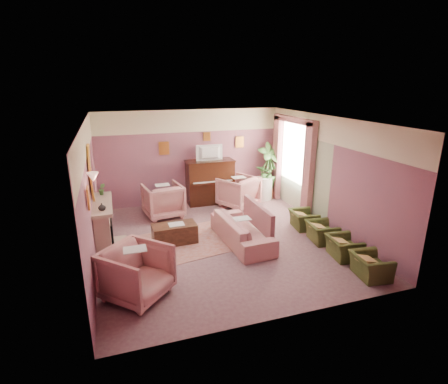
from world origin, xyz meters
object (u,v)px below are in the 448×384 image
object	(u,v)px
coffee_table	(175,234)
floral_armchair_front	(137,270)
floral_armchair_left	(163,199)
television	(210,152)
sofa	(242,226)
olive_chair_c	(322,229)
floral_armchair_right	(238,190)
olive_chair_a	(371,262)
side_table	(264,188)
olive_chair_b	(344,244)
olive_chair_d	(303,217)
piano	(210,182)

from	to	relation	value
coffee_table	floral_armchair_front	bearing A→B (deg)	-117.44
floral_armchair_left	television	bearing A→B (deg)	23.07
sofa	olive_chair_c	world-z (taller)	sofa
coffee_table	sofa	bearing A→B (deg)	-17.02
sofa	floral_armchair_right	xyz separation A→B (m)	(0.78, 2.31, 0.09)
floral_armchair_left	olive_chair_a	size ratio (longest dim) A/B	1.46
floral_armchair_right	side_table	xyz separation A→B (m)	(1.02, 0.41, -0.16)
television	side_table	xyz separation A→B (m)	(1.71, -0.14, -1.25)
television	floral_armchair_right	world-z (taller)	television
floral_armchair_left	olive_chair_b	bearing A→B (deg)	-47.73
television	coffee_table	world-z (taller)	television
floral_armchair_left	olive_chair_a	bearing A→B (deg)	-53.53
olive_chair_a	olive_chair_d	distance (m)	2.46
coffee_table	floral_armchair_right	world-z (taller)	floral_armchair_right
television	side_table	size ratio (longest dim) A/B	1.14
television	olive_chair_c	size ratio (longest dim) A/B	1.15
sofa	olive_chair_b	bearing A→B (deg)	-37.22
olive_chair_b	olive_chair_d	xyz separation A→B (m)	(0.00, 1.64, 0.00)
olive_chair_c	olive_chair_a	bearing A→B (deg)	-90.00
sofa	olive_chair_a	xyz separation A→B (m)	(1.79, -2.18, -0.11)
sofa	side_table	distance (m)	3.26
coffee_table	olive_chair_a	size ratio (longest dim) A/B	1.43
olive_chair_b	olive_chair_c	distance (m)	0.82
floral_armchair_left	sofa	bearing A→B (deg)	-56.60
olive_chair_d	olive_chair_a	bearing A→B (deg)	-90.00
floral_armchair_right	olive_chair_b	size ratio (longest dim) A/B	1.46
floral_armchair_right	side_table	distance (m)	1.11
floral_armchair_left	coffee_table	bearing A→B (deg)	-90.64
floral_armchair_right	floral_armchair_front	size ratio (longest dim) A/B	1.00
television	olive_chair_a	xyz separation A→B (m)	(1.70, -5.05, -1.30)
floral_armchair_left	floral_armchair_right	xyz separation A→B (m)	(2.24, 0.10, 0.00)
floral_armchair_right	floral_armchair_front	bearing A→B (deg)	-130.75
sofa	olive_chair_d	distance (m)	1.81
television	floral_armchair_right	size ratio (longest dim) A/B	0.79
television	olive_chair_a	size ratio (longest dim) A/B	1.15
television	olive_chair_b	size ratio (longest dim) A/B	1.15
sofa	side_table	world-z (taller)	sofa
sofa	olive_chair_c	xyz separation A→B (m)	(1.79, -0.54, -0.11)
coffee_table	floral_armchair_front	xyz separation A→B (m)	(-0.99, -1.91, 0.28)
side_table	olive_chair_a	bearing A→B (deg)	-90.08
piano	olive_chair_b	distance (m)	4.62
olive_chair_b	olive_chair_a	bearing A→B (deg)	-90.00
olive_chair_a	olive_chair_d	world-z (taller)	same
olive_chair_c	side_table	bearing A→B (deg)	89.88
coffee_table	floral_armchair_front	size ratio (longest dim) A/B	0.98
floral_armchair_left	olive_chair_c	size ratio (longest dim) A/B	1.46
sofa	olive_chair_b	xyz separation A→B (m)	(1.79, -1.36, -0.11)
coffee_table	floral_armchair_front	distance (m)	2.17
piano	olive_chair_a	bearing A→B (deg)	-71.52
piano	floral_armchair_left	world-z (taller)	piano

